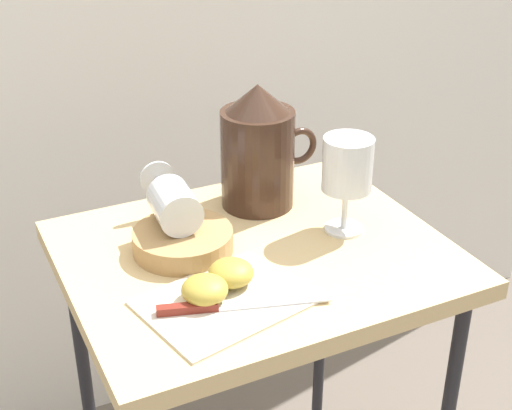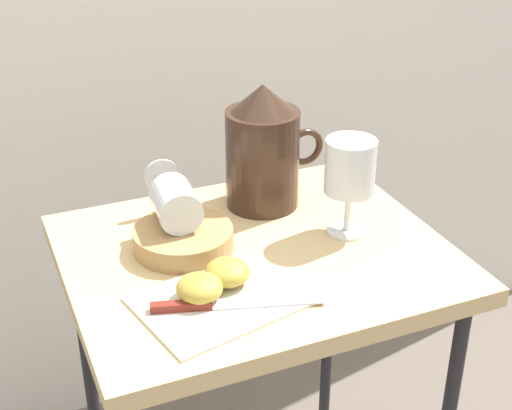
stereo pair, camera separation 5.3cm
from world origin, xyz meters
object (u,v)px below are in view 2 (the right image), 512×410
(basket_tray, at_px, (183,239))
(knife, at_px, (212,305))
(apple_half_right, at_px, (227,272))
(pitcher, at_px, (263,157))
(apple_half_left, at_px, (200,288))
(wine_glass_upright, at_px, (350,171))
(table, at_px, (256,288))
(wine_glass_tipped_near, at_px, (175,202))

(basket_tray, distance_m, knife, 0.17)
(basket_tray, xyz_separation_m, apple_half_right, (0.03, -0.12, 0.00))
(apple_half_right, relative_size, knife, 0.28)
(pitcher, bearing_deg, apple_half_right, -124.56)
(apple_half_left, bearing_deg, wine_glass_upright, 17.99)
(apple_half_right, bearing_deg, table, 44.40)
(basket_tray, distance_m, wine_glass_tipped_near, 0.06)
(apple_half_right, distance_m, knife, 0.07)
(pitcher, bearing_deg, basket_tray, -152.22)
(pitcher, xyz_separation_m, wine_glass_tipped_near, (-0.18, -0.07, -0.02))
(wine_glass_upright, xyz_separation_m, knife, (-0.28, -0.12, -0.10))
(basket_tray, distance_m, wine_glass_upright, 0.28)
(table, xyz_separation_m, basket_tray, (-0.10, 0.05, 0.09))
(wine_glass_tipped_near, height_order, apple_half_left, wine_glass_tipped_near)
(table, height_order, pitcher, pitcher)
(table, distance_m, knife, 0.19)
(basket_tray, relative_size, wine_glass_upright, 0.97)
(table, distance_m, basket_tray, 0.15)
(table, relative_size, pitcher, 3.32)
(pitcher, relative_size, wine_glass_tipped_near, 1.40)
(basket_tray, height_order, apple_half_left, apple_half_left)
(basket_tray, xyz_separation_m, wine_glass_upright, (0.26, -0.05, 0.09))
(table, xyz_separation_m, knife, (-0.12, -0.12, 0.08))
(basket_tray, distance_m, apple_half_left, 0.15)
(table, height_order, knife, knife)
(apple_half_right, xyz_separation_m, knife, (-0.04, -0.05, -0.01))
(wine_glass_upright, xyz_separation_m, apple_half_right, (-0.23, -0.07, -0.09))
(wine_glass_upright, bearing_deg, table, 178.10)
(table, relative_size, wine_glass_upright, 4.46)
(wine_glass_tipped_near, height_order, apple_half_right, wine_glass_tipped_near)
(table, xyz_separation_m, pitcher, (0.07, 0.14, 0.16))
(wine_glass_tipped_near, bearing_deg, apple_half_right, -78.97)
(table, distance_m, wine_glass_upright, 0.24)
(table, distance_m, pitcher, 0.23)
(basket_tray, relative_size, knife, 0.67)
(wine_glass_tipped_near, relative_size, apple_half_left, 2.36)
(pitcher, distance_m, wine_glass_tipped_near, 0.19)
(table, relative_size, apple_half_right, 10.99)
(wine_glass_tipped_near, xyz_separation_m, apple_half_left, (-0.02, -0.17, -0.05))
(apple_half_left, bearing_deg, table, 37.63)
(apple_half_left, relative_size, knife, 0.28)
(wine_glass_upright, xyz_separation_m, apple_half_left, (-0.29, -0.09, -0.09))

